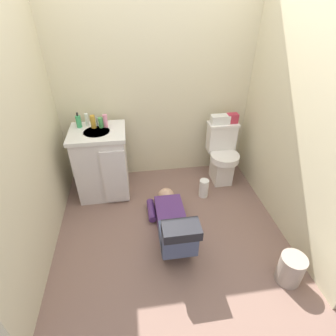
% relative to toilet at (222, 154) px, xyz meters
% --- Properties ---
extents(ground_plane, '(2.77, 3.11, 0.04)m').
position_rel_toilet_xyz_m(ground_plane, '(-0.78, -0.75, -0.39)').
color(ground_plane, '#7E5F53').
extents(wall_back, '(2.43, 0.08, 2.40)m').
position_rel_toilet_xyz_m(wall_back, '(-0.78, 0.34, 0.83)').
color(wall_back, beige).
rests_on(wall_back, ground_plane).
extents(wall_left, '(0.08, 2.11, 2.40)m').
position_rel_toilet_xyz_m(wall_left, '(-1.96, -0.75, 0.83)').
color(wall_left, beige).
rests_on(wall_left, ground_plane).
extents(wall_right, '(0.08, 2.11, 2.40)m').
position_rel_toilet_xyz_m(wall_right, '(0.39, -0.75, 0.83)').
color(wall_right, beige).
rests_on(wall_right, ground_plane).
extents(toilet, '(0.36, 0.46, 0.75)m').
position_rel_toilet_xyz_m(toilet, '(0.00, 0.00, 0.00)').
color(toilet, silver).
rests_on(toilet, ground_plane).
extents(vanity_cabinet, '(0.60, 0.53, 0.82)m').
position_rel_toilet_xyz_m(vanity_cabinet, '(-1.46, -0.05, 0.05)').
color(vanity_cabinet, silver).
rests_on(vanity_cabinet, ground_plane).
extents(faucet, '(0.02, 0.02, 0.10)m').
position_rel_toilet_xyz_m(faucet, '(-1.46, 0.09, 0.50)').
color(faucet, silver).
rests_on(faucet, vanity_cabinet).
extents(person_plumber, '(0.39, 1.06, 0.52)m').
position_rel_toilet_xyz_m(person_plumber, '(-0.77, -0.89, -0.19)').
color(person_plumber, '#512D6B').
rests_on(person_plumber, ground_plane).
extents(tissue_box, '(0.22, 0.11, 0.10)m').
position_rel_toilet_xyz_m(tissue_box, '(-0.05, 0.09, 0.43)').
color(tissue_box, silver).
rests_on(tissue_box, toilet).
extents(toiletry_bag, '(0.12, 0.09, 0.11)m').
position_rel_toilet_xyz_m(toiletry_bag, '(0.10, 0.09, 0.44)').
color(toiletry_bag, '#B22D3F').
rests_on(toiletry_bag, toilet).
extents(soap_dispenser, '(0.06, 0.06, 0.17)m').
position_rel_toilet_xyz_m(soap_dispenser, '(-1.65, 0.07, 0.52)').
color(soap_dispenser, '#399E5D').
rests_on(soap_dispenser, vanity_cabinet).
extents(bottle_white, '(0.04, 0.04, 0.14)m').
position_rel_toilet_xyz_m(bottle_white, '(-1.57, 0.11, 0.52)').
color(bottle_white, white).
rests_on(bottle_white, vanity_cabinet).
extents(bottle_amber, '(0.05, 0.05, 0.14)m').
position_rel_toilet_xyz_m(bottle_amber, '(-1.50, 0.03, 0.52)').
color(bottle_amber, gold).
rests_on(bottle_amber, vanity_cabinet).
extents(bottle_green, '(0.05, 0.05, 0.11)m').
position_rel_toilet_xyz_m(bottle_green, '(-1.41, 0.03, 0.51)').
color(bottle_green, '#489C4E').
rests_on(bottle_green, vanity_cabinet).
extents(bottle_pink, '(0.05, 0.05, 0.14)m').
position_rel_toilet_xyz_m(bottle_pink, '(-1.37, 0.04, 0.52)').
color(bottle_pink, pink).
rests_on(bottle_pink, vanity_cabinet).
extents(trash_can, '(0.21, 0.21, 0.28)m').
position_rel_toilet_xyz_m(trash_can, '(0.13, -1.50, -0.23)').
color(trash_can, gray).
rests_on(trash_can, ground_plane).
extents(paper_towel_roll, '(0.11, 0.11, 0.23)m').
position_rel_toilet_xyz_m(paper_towel_roll, '(-0.30, -0.32, -0.25)').
color(paper_towel_roll, white).
rests_on(paper_towel_roll, ground_plane).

